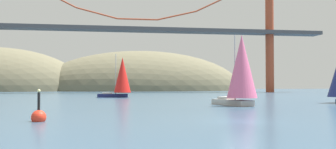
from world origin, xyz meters
name	(u,v)px	position (x,y,z in m)	size (l,w,h in m)	color
ground_plane	(241,121)	(0.00, 0.00, 0.00)	(360.00, 360.00, 0.00)	#385670
headland_center	(142,91)	(5.00, 135.00, 0.00)	(88.85, 44.00, 34.04)	#6B664C
suspension_bridge	(138,28)	(0.00, 95.00, 21.02)	(126.82, 6.00, 43.02)	#A34228
sailboat_pink_spinnaker	(241,69)	(6.92, 18.67, 4.61)	(5.00, 7.83, 9.16)	#B7B2A8
sailboat_red_spinnaker	(121,77)	(-6.79, 52.42, 4.29)	(6.99, 3.68, 9.11)	#191E4C
channel_buoy	(39,116)	(-14.78, 2.37, 0.37)	(1.10, 1.10, 2.64)	red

